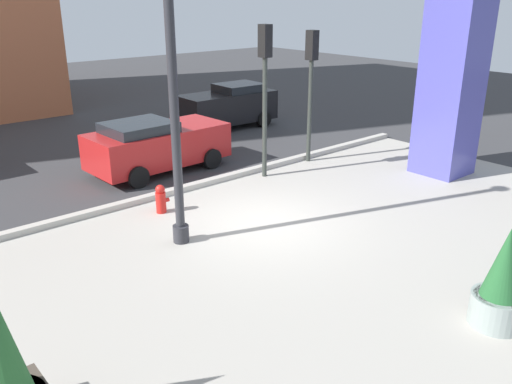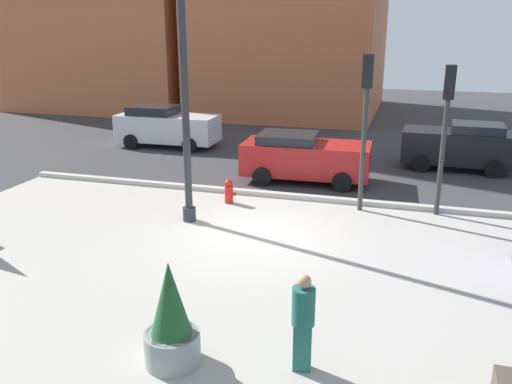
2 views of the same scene
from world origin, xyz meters
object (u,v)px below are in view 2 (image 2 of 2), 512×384
lamp_post (184,87)px  pedestrian_on_sidewalk (303,318)px  potted_plant_near_right (171,322)px  traffic_light_far_side (446,116)px  car_curb_west (304,157)px  car_curb_east (166,126)px  car_passing_lane (460,146)px  fire_hydrant (229,192)px  traffic_light_corner (366,108)px

lamp_post → pedestrian_on_sidewalk: 7.70m
potted_plant_near_right → traffic_light_far_side: bearing=63.7°
lamp_post → car_curb_west: bearing=65.0°
car_curb_east → potted_plant_near_right: bearing=-64.3°
car_passing_lane → potted_plant_near_right: bearing=-110.0°
car_passing_lane → car_curb_east: bearing=177.6°
fire_hydrant → car_curb_east: car_curb_east is taller
traffic_light_far_side → pedestrian_on_sidewalk: bearing=-105.1°
fire_hydrant → lamp_post: bearing=-107.1°
traffic_light_corner → pedestrian_on_sidewalk: traffic_light_corner is taller
traffic_light_far_side → car_passing_lane: 5.89m
car_curb_east → traffic_light_far_side: bearing=-28.0°
fire_hydrant → pedestrian_on_sidewalk: 8.43m
car_curb_west → pedestrian_on_sidewalk: size_ratio=2.65×
car_passing_lane → traffic_light_far_side: bearing=-99.2°
car_passing_lane → car_curb_west: bearing=-148.8°
fire_hydrant → car_passing_lane: bearing=41.9°
pedestrian_on_sidewalk → car_passing_lane: bearing=77.2°
lamp_post → pedestrian_on_sidewalk: (4.36, -5.72, -2.75)m
fire_hydrant → traffic_light_far_side: 6.57m
potted_plant_near_right → traffic_light_corner: size_ratio=0.40×
fire_hydrant → car_curb_west: 3.52m
car_curb_east → car_curb_west: size_ratio=1.01×
potted_plant_near_right → pedestrian_on_sidewalk: size_ratio=1.08×
traffic_light_far_side → pedestrian_on_sidewalk: 8.72m
traffic_light_corner → car_curb_west: size_ratio=1.02×
fire_hydrant → car_curb_east: bearing=128.0°
car_curb_east → car_curb_west: (6.94, -3.67, -0.05)m
potted_plant_near_right → traffic_light_corner: bearing=75.9°
car_curb_east → pedestrian_on_sidewalk: 16.85m
potted_plant_near_right → pedestrian_on_sidewalk: bearing=11.5°
lamp_post → car_passing_lane: 11.28m
lamp_post → potted_plant_near_right: lamp_post is taller
potted_plant_near_right → pedestrian_on_sidewalk: potted_plant_near_right is taller
traffic_light_corner → car_curb_east: 11.26m
potted_plant_near_right → fire_hydrant: 8.11m
lamp_post → car_passing_lane: bearing=46.9°
traffic_light_far_side → car_passing_lane: traffic_light_far_side is taller
potted_plant_near_right → car_curb_west: 10.95m
traffic_light_corner → car_passing_lane: 6.82m
fire_hydrant → car_curb_west: (1.70, 3.05, 0.49)m
traffic_light_corner → fire_hydrant: bearing=-173.1°
potted_plant_near_right → car_passing_lane: potted_plant_near_right is taller
lamp_post → pedestrian_on_sidewalk: lamp_post is taller
car_curb_east → fire_hydrant: bearing=-52.0°
fire_hydrant → car_curb_east: size_ratio=0.17×
lamp_post → car_curb_east: size_ratio=1.69×
lamp_post → traffic_light_corner: (4.44, 2.25, -0.65)m
lamp_post → traffic_light_far_side: lamp_post is taller
lamp_post → fire_hydrant: 3.78m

